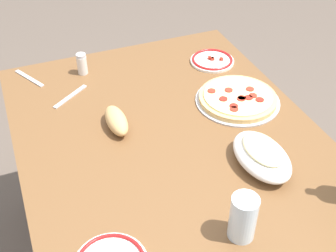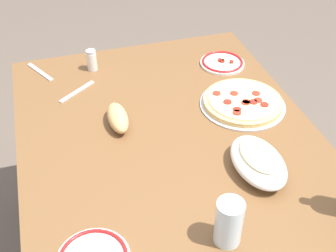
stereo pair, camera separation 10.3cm
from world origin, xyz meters
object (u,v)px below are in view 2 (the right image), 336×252
(bread_loaf, at_px, (118,118))
(side_plate_near, at_px, (222,62))
(dining_table, at_px, (168,158))
(baked_pasta_dish, at_px, (258,160))
(water_glass, at_px, (229,222))
(spice_shaker, at_px, (92,60))
(pepperoni_pizza, at_px, (243,102))

(bread_loaf, bearing_deg, side_plate_near, 118.71)
(dining_table, xyz_separation_m, bread_loaf, (-0.09, -0.15, 0.15))
(dining_table, height_order, bread_loaf, bread_loaf)
(baked_pasta_dish, relative_size, side_plate_near, 1.32)
(water_glass, distance_m, spice_shaker, 0.96)
(pepperoni_pizza, height_order, bread_loaf, bread_loaf)
(bread_loaf, bearing_deg, spice_shaker, -176.05)
(baked_pasta_dish, height_order, water_glass, water_glass)
(water_glass, distance_m, bread_loaf, 0.58)
(pepperoni_pizza, height_order, side_plate_near, pepperoni_pizza)
(bread_loaf, bearing_deg, baked_pasta_dish, 46.77)
(pepperoni_pizza, height_order, spice_shaker, spice_shaker)
(pepperoni_pizza, bearing_deg, baked_pasta_dish, -16.57)
(dining_table, distance_m, side_plate_near, 0.51)
(side_plate_near, bearing_deg, baked_pasta_dish, -12.35)
(dining_table, xyz_separation_m, pepperoni_pizza, (-0.07, 0.31, 0.13))
(pepperoni_pizza, bearing_deg, spice_shaker, -129.83)
(side_plate_near, xyz_separation_m, bread_loaf, (0.27, -0.49, 0.02))
(water_glass, height_order, side_plate_near, water_glass)
(pepperoni_pizza, relative_size, baked_pasta_dish, 1.29)
(baked_pasta_dish, xyz_separation_m, bread_loaf, (-0.34, -0.36, -0.01))
(baked_pasta_dish, distance_m, water_glass, 0.28)
(baked_pasta_dish, relative_size, bread_loaf, 1.50)
(bread_loaf, xyz_separation_m, spice_shaker, (-0.39, -0.03, 0.01))
(dining_table, bearing_deg, pepperoni_pizza, 103.53)
(pepperoni_pizza, distance_m, side_plate_near, 0.29)
(pepperoni_pizza, height_order, baked_pasta_dish, baked_pasta_dish)
(dining_table, distance_m, baked_pasta_dish, 0.36)
(water_glass, bearing_deg, dining_table, -177.16)
(dining_table, height_order, pepperoni_pizza, pepperoni_pizza)
(water_glass, bearing_deg, spice_shaker, -167.88)
(pepperoni_pizza, xyz_separation_m, spice_shaker, (-0.40, -0.48, 0.03))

